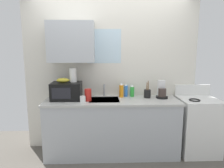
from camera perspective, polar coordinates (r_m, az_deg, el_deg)
kitchen_wall_assembly at (r=3.51m, az=-1.87°, el=3.96°), size 2.86×0.42×2.50m
counter_unit at (r=3.42m, az=-0.04°, el=-11.49°), size 2.09×0.63×0.90m
sink_faucet at (r=3.49m, az=-2.12°, el=-1.76°), size 0.03×0.03×0.20m
stove_range at (r=3.73m, az=22.19°, el=-10.37°), size 0.60×0.60×1.08m
microwave at (r=3.35m, az=-12.26°, el=-1.87°), size 0.46×0.35×0.27m
banana_bunch at (r=3.33m, az=-13.20°, el=1.00°), size 0.20×0.11×0.07m
paper_towel_roll at (r=3.34m, az=-10.56°, el=2.42°), size 0.11×0.11×0.22m
coffee_maker at (r=3.49m, az=13.35°, el=-1.96°), size 0.19×0.21×0.28m
dish_soap_bottle_orange at (r=3.43m, az=2.56°, el=-1.76°), size 0.07×0.07×0.24m
dish_soap_bottle_blue at (r=3.49m, az=3.80°, el=-1.74°), size 0.06×0.06×0.22m
dish_soap_bottle_green at (r=3.49m, az=5.50°, el=-1.92°), size 0.07×0.07×0.20m
cereal_canister at (r=3.22m, az=-6.55°, el=-2.98°), size 0.10×0.10×0.18m
mug_white at (r=3.15m, az=-7.96°, el=-4.12°), size 0.08×0.08×0.09m
utensil_crock at (r=3.45m, az=9.59°, el=-2.55°), size 0.11×0.11×0.28m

